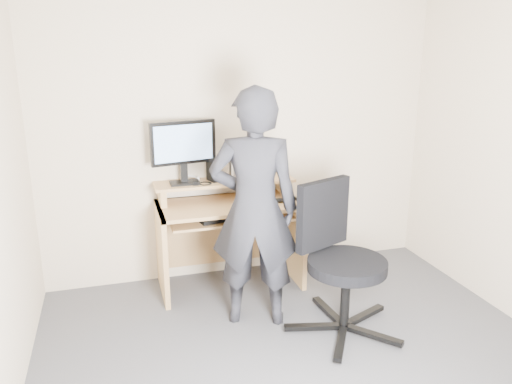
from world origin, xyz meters
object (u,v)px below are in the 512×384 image
office_chair (338,254)px  desk (227,223)px  monitor (184,147)px  person (254,209)px

office_chair → desk: bearing=98.3°
desk → monitor: bearing=170.4°
desk → monitor: (-0.34, 0.06, 0.68)m
desk → office_chair: size_ratio=1.12×
monitor → person: person is taller
office_chair → person: (-0.54, 0.28, 0.30)m
desk → monitor: 0.76m
monitor → person: (0.39, -0.75, -0.34)m
monitor → office_chair: monitor is taller
monitor → person: bearing=-74.5°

